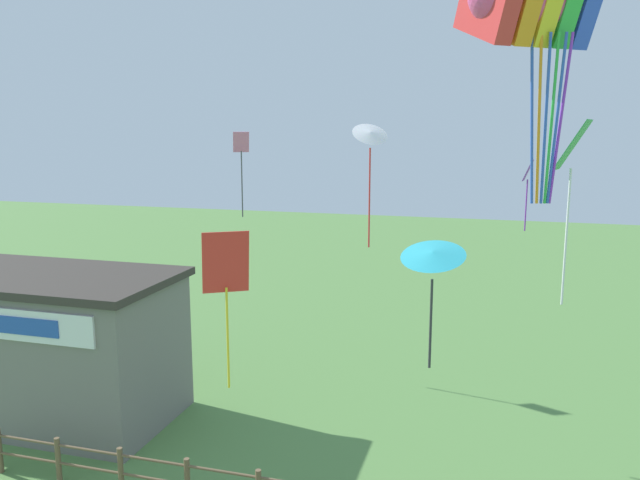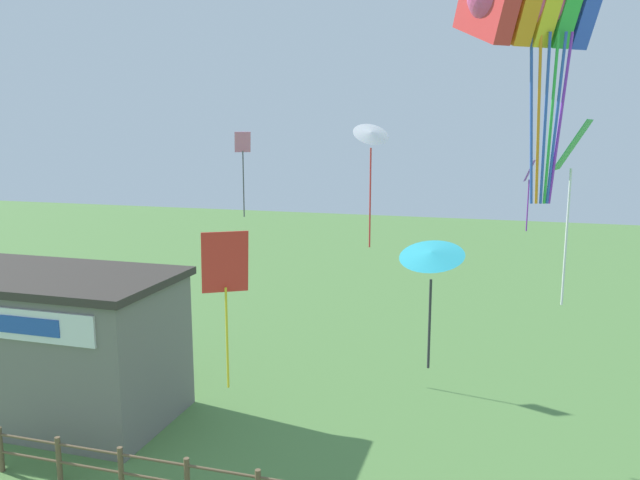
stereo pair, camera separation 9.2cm
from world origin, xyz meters
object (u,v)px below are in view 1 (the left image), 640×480
(kite_white_delta, at_px, (370,138))
(kite_pink_diamond, at_px, (241,158))
(kite_cyan_delta, at_px, (433,256))
(kite_red_diamond, at_px, (226,276))
(kite_green_diamond, at_px, (571,169))
(seaside_building, at_px, (38,344))
(kite_rainbow_parafoil, at_px, (529,0))
(kite_purple_streamer, at_px, (527,182))

(kite_white_delta, bearing_deg, kite_pink_diamond, 143.54)
(kite_cyan_delta, bearing_deg, kite_pink_diamond, 127.12)
(kite_white_delta, xyz_separation_m, kite_red_diamond, (-1.65, -6.61, -2.73))
(kite_green_diamond, height_order, kite_white_delta, kite_white_delta)
(kite_pink_diamond, relative_size, kite_cyan_delta, 1.36)
(kite_pink_diamond, relative_size, kite_white_delta, 0.89)
(kite_red_diamond, bearing_deg, seaside_building, 153.66)
(kite_rainbow_parafoil, height_order, kite_pink_diamond, kite_rainbow_parafoil)
(kite_pink_diamond, bearing_deg, kite_rainbow_parafoil, -43.98)
(kite_cyan_delta, relative_size, kite_red_diamond, 0.72)
(kite_rainbow_parafoil, relative_size, kite_green_diamond, 1.19)
(seaside_building, xyz_separation_m, kite_rainbow_parafoil, (14.24, -2.87, 9.09))
(seaside_building, xyz_separation_m, kite_green_diamond, (15.30, -1.56, 5.87))
(kite_rainbow_parafoil, height_order, kite_purple_streamer, kite_rainbow_parafoil)
(kite_rainbow_parafoil, bearing_deg, kite_pink_diamond, 136.02)
(kite_rainbow_parafoil, xyz_separation_m, kite_green_diamond, (1.07, 1.31, -3.21))
(kite_rainbow_parafoil, height_order, kite_green_diamond, kite_rainbow_parafoil)
(seaside_building, relative_size, kite_green_diamond, 2.24)
(kite_purple_streamer, relative_size, kite_white_delta, 0.68)
(kite_red_diamond, bearing_deg, kite_pink_diamond, 111.34)
(seaside_building, distance_m, kite_red_diamond, 10.23)
(kite_pink_diamond, xyz_separation_m, kite_purple_streamer, (10.59, 0.58, -0.73))
(kite_red_diamond, bearing_deg, kite_green_diamond, 21.52)
(kite_pink_diamond, bearing_deg, kite_purple_streamer, 3.14)
(kite_white_delta, bearing_deg, kite_purple_streamer, 47.01)
(seaside_building, distance_m, kite_cyan_delta, 14.23)
(seaside_building, bearing_deg, kite_rainbow_parafoil, -11.39)
(kite_purple_streamer, bearing_deg, seaside_building, -153.59)
(seaside_building, distance_m, kite_green_diamond, 16.47)
(kite_cyan_delta, height_order, kite_green_diamond, kite_green_diamond)
(kite_pink_diamond, distance_m, kite_red_diamond, 11.97)
(kite_green_diamond, bearing_deg, kite_white_delta, 142.35)
(kite_purple_streamer, relative_size, kite_red_diamond, 0.74)
(seaside_building, bearing_deg, kite_cyan_delta, -19.34)
(kite_white_delta, bearing_deg, kite_red_diamond, -103.99)
(kite_cyan_delta, bearing_deg, kite_green_diamond, 48.95)
(kite_cyan_delta, bearing_deg, kite_red_diamond, 176.59)
(kite_pink_diamond, xyz_separation_m, kite_red_diamond, (4.30, -11.01, -1.88))
(kite_white_delta, bearing_deg, seaside_building, -166.81)
(seaside_building, relative_size, kite_cyan_delta, 3.70)
(kite_white_delta, bearing_deg, kite_green_diamond, -37.65)
(kite_red_diamond, bearing_deg, kite_cyan_delta, -3.41)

